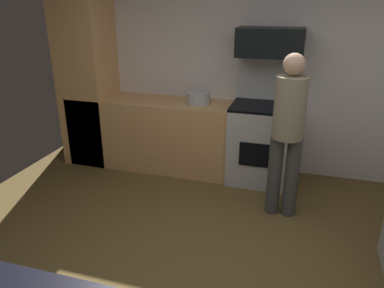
# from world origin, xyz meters

# --- Properties ---
(ground_plane) EXTENTS (5.20, 4.80, 0.02)m
(ground_plane) POSITION_xyz_m (0.00, 0.00, -0.01)
(ground_plane) COLOR brown
(wall_back) EXTENTS (5.20, 0.12, 2.60)m
(wall_back) POSITION_xyz_m (0.00, 2.34, 1.30)
(wall_back) COLOR silver
(wall_back) RESTS_ON ground
(lower_cabinet_run) EXTENTS (2.40, 0.60, 0.90)m
(lower_cabinet_run) POSITION_xyz_m (-0.90, 1.98, 0.45)
(lower_cabinet_run) COLOR tan
(lower_cabinet_run) RESTS_ON ground
(cabinet_column) EXTENTS (0.60, 0.60, 2.10)m
(cabinet_column) POSITION_xyz_m (-1.90, 1.98, 1.05)
(cabinet_column) COLOR tan
(cabinet_column) RESTS_ON ground
(oven_range) EXTENTS (0.76, 0.65, 1.48)m
(oven_range) POSITION_xyz_m (0.41, 1.97, 0.51)
(oven_range) COLOR #BABDB9
(oven_range) RESTS_ON ground
(microwave) EXTENTS (0.74, 0.38, 0.32)m
(microwave) POSITION_xyz_m (0.41, 2.06, 1.64)
(microwave) COLOR black
(microwave) RESTS_ON oven_range
(person_cook) EXTENTS (0.31, 0.30, 1.65)m
(person_cook) POSITION_xyz_m (0.70, 1.23, 0.92)
(person_cook) COLOR #424242
(person_cook) RESTS_ON ground
(stock_pot) EXTENTS (0.29, 0.29, 0.14)m
(stock_pot) POSITION_xyz_m (-0.40, 1.98, 0.97)
(stock_pot) COLOR #B2B7BB
(stock_pot) RESTS_ON lower_cabinet_run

